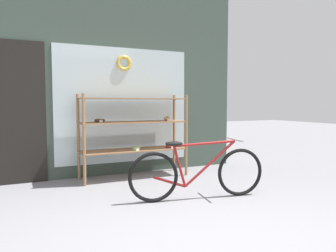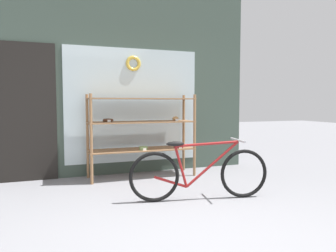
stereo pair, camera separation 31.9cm
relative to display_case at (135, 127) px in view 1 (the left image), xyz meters
The scene contains 4 objects.
ground_plane 2.72m from the display_case, 95.85° to the right, with size 30.00×30.00×0.00m, color gray.
storefront_facade 0.92m from the display_case, 128.92° to the left, with size 4.58×0.13×3.27m.
display_case is the anchor object (origin of this frame).
bicycle 1.57m from the display_case, 78.59° to the right, with size 1.72×0.51×0.74m.
Camera 1 is at (-1.49, -2.33, 1.19)m, focal length 35.00 mm.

